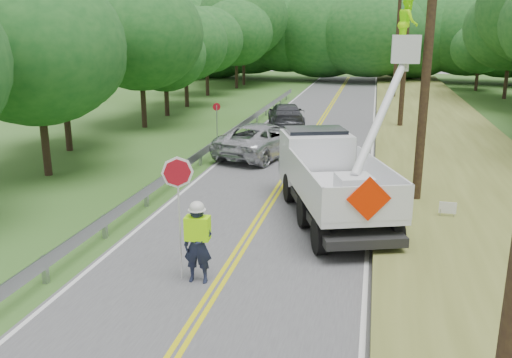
# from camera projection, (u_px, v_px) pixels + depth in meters

# --- Properties ---
(ground) EXTENTS (140.00, 140.00, 0.00)m
(ground) POSITION_uv_depth(u_px,v_px,m) (194.00, 323.00, 11.26)
(ground) COLOR #2C5216
(ground) RESTS_ON ground
(road) EXTENTS (7.20, 96.00, 0.03)m
(road) POSITION_uv_depth(u_px,v_px,m) (294.00, 165.00, 24.43)
(road) COLOR #4B4B4E
(road) RESTS_ON ground
(guardrail) EXTENTS (0.18, 48.00, 0.77)m
(guardrail) POSITION_uv_depth(u_px,v_px,m) (214.00, 145.00, 25.97)
(guardrail) COLOR #94979B
(guardrail) RESTS_ON ground
(utility_poles) EXTENTS (1.60, 43.30, 10.00)m
(utility_poles) POSITION_uv_depth(u_px,v_px,m) (413.00, 44.00, 24.83)
(utility_poles) COLOR black
(utility_poles) RESTS_ON ground
(tall_grass_verge) EXTENTS (7.00, 96.00, 0.30)m
(tall_grass_verge) POSITION_uv_depth(u_px,v_px,m) (459.00, 170.00, 22.93)
(tall_grass_verge) COLOR brown
(tall_grass_verge) RESTS_ON ground
(treeline_left) EXTENTS (9.65, 54.35, 11.37)m
(treeline_left) POSITION_uv_depth(u_px,v_px,m) (188.00, 33.00, 40.94)
(treeline_left) COLOR #332319
(treeline_left) RESTS_ON ground
(treeline_horizon) EXTENTS (56.80, 14.75, 11.33)m
(treeline_horizon) POSITION_uv_depth(u_px,v_px,m) (345.00, 33.00, 62.87)
(treeline_horizon) COLOR #184F1D
(treeline_horizon) RESTS_ON ground
(flagger) EXTENTS (1.15, 0.49, 3.08)m
(flagger) POSITION_uv_depth(u_px,v_px,m) (197.00, 239.00, 12.81)
(flagger) COLOR #191E33
(flagger) RESTS_ON road
(bucket_truck) EXTENTS (4.71, 7.48, 6.93)m
(bucket_truck) POSITION_uv_depth(u_px,v_px,m) (332.00, 165.00, 17.96)
(bucket_truck) COLOR black
(bucket_truck) RESTS_ON road
(suv_silver) EXTENTS (4.31, 6.32, 1.61)m
(suv_silver) POSITION_uv_depth(u_px,v_px,m) (263.00, 139.00, 25.88)
(suv_silver) COLOR #BABBC2
(suv_silver) RESTS_ON road
(suv_darkgrey) EXTENTS (3.21, 5.44, 1.48)m
(suv_darkgrey) POSITION_uv_depth(u_px,v_px,m) (286.00, 115.00, 33.62)
(suv_darkgrey) COLOR #3F4147
(suv_darkgrey) RESTS_ON road
(stop_sign_permanent) EXTENTS (0.37, 0.30, 2.11)m
(stop_sign_permanent) POSITION_uv_depth(u_px,v_px,m) (217.00, 117.00, 29.24)
(stop_sign_permanent) COLOR #94979B
(stop_sign_permanent) RESTS_ON ground
(yard_sign) EXTENTS (0.52, 0.06, 0.75)m
(yard_sign) POSITION_uv_depth(u_px,v_px,m) (448.00, 209.00, 16.76)
(yard_sign) COLOR white
(yard_sign) RESTS_ON ground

